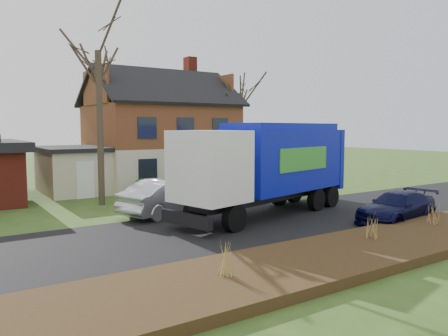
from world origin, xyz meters
TOP-DOWN VIEW (x-y plane):
  - ground at (0.00, 0.00)m, footprint 120.00×120.00m
  - road at (0.00, 0.00)m, footprint 80.00×7.00m
  - mulch_verge at (0.00, -5.30)m, footprint 80.00×3.50m
  - main_house at (1.49, 13.91)m, footprint 12.95×8.95m
  - garbage_truck at (1.52, 1.32)m, footprint 10.20×4.87m
  - silver_sedan at (-2.27, 3.98)m, footprint 5.31×3.36m
  - navy_wagon at (5.11, -2.89)m, footprint 4.58×2.26m
  - tree_front_west at (-4.11, 8.16)m, footprint 3.70×3.70m
  - tree_front_east at (7.05, 11.28)m, footprint 3.32×3.32m
  - tree_back at (1.54, 22.41)m, footprint 3.53×3.53m
  - grass_clump_west at (-5.26, -5.27)m, footprint 0.34×0.28m
  - grass_clump_mid at (0.92, -4.90)m, footprint 0.32×0.27m
  - grass_clump_east at (4.75, -4.78)m, footprint 0.34×0.28m

SIDE VIEW (x-z plane):
  - ground at x=0.00m, z-range 0.00..0.00m
  - road at x=0.00m, z-range 0.00..0.02m
  - mulch_verge at x=0.00m, z-range 0.00..0.30m
  - navy_wagon at x=5.11m, z-range 0.00..1.28m
  - grass_clump_east at x=4.75m, z-range 0.30..1.14m
  - grass_clump_west at x=-5.26m, z-range 0.30..1.19m
  - grass_clump_mid at x=0.92m, z-range 0.30..1.20m
  - silver_sedan at x=-2.27m, z-range 0.00..1.65m
  - garbage_truck at x=1.52m, z-range 0.32..4.55m
  - main_house at x=1.49m, z-range -0.60..8.66m
  - tree_front_east at x=7.05m, z-range 2.89..12.12m
  - tree_front_west at x=-4.11m, z-range 3.57..14.57m
  - tree_back at x=1.54m, z-range 3.73..14.91m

